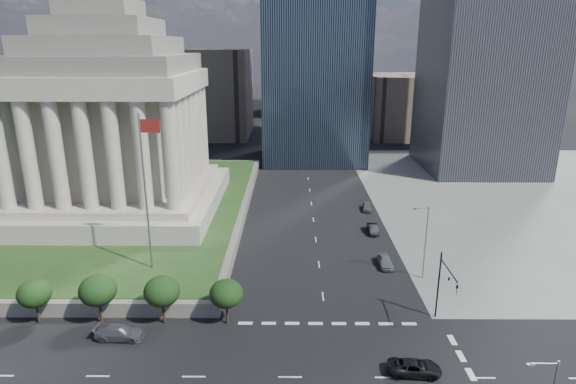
{
  "coord_description": "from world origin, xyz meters",
  "views": [
    {
      "loc": [
        -3.94,
        -32.72,
        29.72
      ],
      "look_at": [
        -4.27,
        15.06,
        14.98
      ],
      "focal_mm": 30.0,
      "sensor_mm": 36.0,
      "label": 1
    }
  ],
  "objects_px": {
    "war_memorial": "(110,96)",
    "pickup_truck": "(415,368)",
    "street_lamp_north": "(424,238)",
    "parked_sedan_far": "(367,207)",
    "suv_grey": "(119,332)",
    "flagpole": "(146,185)",
    "traffic_signal_ne": "(444,283)",
    "parked_sedan_near": "(385,261)",
    "parked_sedan_mid": "(373,229)"
  },
  "relations": [
    {
      "from": "traffic_signal_ne",
      "to": "pickup_truck",
      "type": "relative_size",
      "value": 1.61
    },
    {
      "from": "war_memorial",
      "to": "parked_sedan_near",
      "type": "relative_size",
      "value": 8.62
    },
    {
      "from": "traffic_signal_ne",
      "to": "parked_sedan_mid",
      "type": "height_order",
      "value": "traffic_signal_ne"
    },
    {
      "from": "street_lamp_north",
      "to": "parked_sedan_mid",
      "type": "height_order",
      "value": "street_lamp_north"
    },
    {
      "from": "war_memorial",
      "to": "traffic_signal_ne",
      "type": "height_order",
      "value": "war_memorial"
    },
    {
      "from": "street_lamp_north",
      "to": "traffic_signal_ne",
      "type": "bearing_deg",
      "value": -94.19
    },
    {
      "from": "pickup_truck",
      "to": "parked_sedan_near",
      "type": "xyz_separation_m",
      "value": [
        1.52,
        23.01,
        0.08
      ]
    },
    {
      "from": "war_memorial",
      "to": "pickup_truck",
      "type": "distance_m",
      "value": 62.99
    },
    {
      "from": "war_memorial",
      "to": "parked_sedan_near",
      "type": "height_order",
      "value": "war_memorial"
    },
    {
      "from": "street_lamp_north",
      "to": "parked_sedan_far",
      "type": "xyz_separation_m",
      "value": [
        -3.1,
        27.17,
        -4.96
      ]
    },
    {
      "from": "street_lamp_north",
      "to": "parked_sedan_near",
      "type": "height_order",
      "value": "street_lamp_north"
    },
    {
      "from": "traffic_signal_ne",
      "to": "parked_sedan_far",
      "type": "distance_m",
      "value": 38.81
    },
    {
      "from": "pickup_truck",
      "to": "parked_sedan_mid",
      "type": "bearing_deg",
      "value": 0.32
    },
    {
      "from": "war_memorial",
      "to": "parked_sedan_near",
      "type": "xyz_separation_m",
      "value": [
        43.2,
        -19.44,
        -20.63
      ]
    },
    {
      "from": "parked_sedan_far",
      "to": "pickup_truck",
      "type": "bearing_deg",
      "value": -87.09
    },
    {
      "from": "parked_sedan_mid",
      "to": "parked_sedan_near",
      "type": "bearing_deg",
      "value": -91.7
    },
    {
      "from": "war_memorial",
      "to": "parked_sedan_far",
      "type": "distance_m",
      "value": 49.01
    },
    {
      "from": "flagpole",
      "to": "parked_sedan_far",
      "type": "distance_m",
      "value": 44.44
    },
    {
      "from": "street_lamp_north",
      "to": "parked_sedan_near",
      "type": "bearing_deg",
      "value": 139.22
    },
    {
      "from": "street_lamp_north",
      "to": "pickup_truck",
      "type": "xyz_separation_m",
      "value": [
        -5.65,
        -19.45,
        -4.97
      ]
    },
    {
      "from": "flagpole",
      "to": "parked_sedan_mid",
      "type": "xyz_separation_m",
      "value": [
        31.3,
        16.92,
        -12.41
      ]
    },
    {
      "from": "war_memorial",
      "to": "parked_sedan_far",
      "type": "xyz_separation_m",
      "value": [
        44.23,
        4.17,
        -20.7
      ]
    },
    {
      "from": "traffic_signal_ne",
      "to": "parked_sedan_far",
      "type": "relative_size",
      "value": 1.94
    },
    {
      "from": "pickup_truck",
      "to": "street_lamp_north",
      "type": "bearing_deg",
      "value": -12.98
    },
    {
      "from": "flagpole",
      "to": "pickup_truck",
      "type": "bearing_deg",
      "value": -32.01
    },
    {
      "from": "parked_sedan_far",
      "to": "parked_sedan_near",
      "type": "bearing_deg",
      "value": -86.46
    },
    {
      "from": "pickup_truck",
      "to": "suv_grey",
      "type": "height_order",
      "value": "suv_grey"
    },
    {
      "from": "suv_grey",
      "to": "parked_sedan_near",
      "type": "bearing_deg",
      "value": -58.18
    },
    {
      "from": "traffic_signal_ne",
      "to": "war_memorial",
      "type": "bearing_deg",
      "value": 143.58
    },
    {
      "from": "suv_grey",
      "to": "parked_sedan_far",
      "type": "xyz_separation_m",
      "value": [
        32.18,
        41.17,
        -0.04
      ]
    },
    {
      "from": "street_lamp_north",
      "to": "suv_grey",
      "type": "bearing_deg",
      "value": -158.35
    },
    {
      "from": "street_lamp_north",
      "to": "parked_sedan_near",
      "type": "relative_size",
      "value": 2.21
    },
    {
      "from": "war_memorial",
      "to": "suv_grey",
      "type": "relative_size",
      "value": 7.59
    },
    {
      "from": "pickup_truck",
      "to": "suv_grey",
      "type": "distance_m",
      "value": 30.12
    },
    {
      "from": "parked_sedan_far",
      "to": "street_lamp_north",
      "type": "bearing_deg",
      "value": -77.45
    },
    {
      "from": "pickup_truck",
      "to": "suv_grey",
      "type": "bearing_deg",
      "value": 82.81
    },
    {
      "from": "street_lamp_north",
      "to": "parked_sedan_mid",
      "type": "bearing_deg",
      "value": 103.61
    },
    {
      "from": "war_memorial",
      "to": "pickup_truck",
      "type": "xyz_separation_m",
      "value": [
        41.68,
        -42.45,
        -20.71
      ]
    },
    {
      "from": "traffic_signal_ne",
      "to": "street_lamp_north",
      "type": "relative_size",
      "value": 0.8
    },
    {
      "from": "pickup_truck",
      "to": "parked_sedan_mid",
      "type": "xyz_separation_m",
      "value": [
        1.8,
        35.37,
        0.01
      ]
    },
    {
      "from": "war_memorial",
      "to": "flagpole",
      "type": "bearing_deg",
      "value": -63.11
    },
    {
      "from": "traffic_signal_ne",
      "to": "street_lamp_north",
      "type": "distance_m",
      "value": 11.34
    },
    {
      "from": "pickup_truck",
      "to": "parked_sedan_far",
      "type": "height_order",
      "value": "parked_sedan_far"
    },
    {
      "from": "suv_grey",
      "to": "parked_sedan_near",
      "type": "height_order",
      "value": "parked_sedan_near"
    },
    {
      "from": "flagpole",
      "to": "street_lamp_north",
      "type": "bearing_deg",
      "value": 1.63
    },
    {
      "from": "flagpole",
      "to": "parked_sedan_near",
      "type": "bearing_deg",
      "value": 8.37
    },
    {
      "from": "parked_sedan_near",
      "to": "war_memorial",
      "type": "bearing_deg",
      "value": 154.39
    },
    {
      "from": "parked_sedan_far",
      "to": "suv_grey",
      "type": "bearing_deg",
      "value": -121.97
    },
    {
      "from": "suv_grey",
      "to": "parked_sedan_mid",
      "type": "bearing_deg",
      "value": -44.0
    },
    {
      "from": "war_memorial",
      "to": "parked_sedan_far",
      "type": "height_order",
      "value": "war_memorial"
    }
  ]
}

